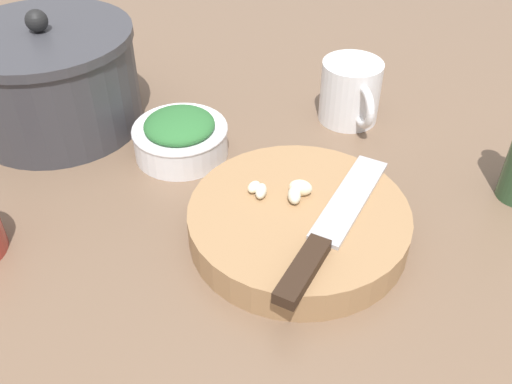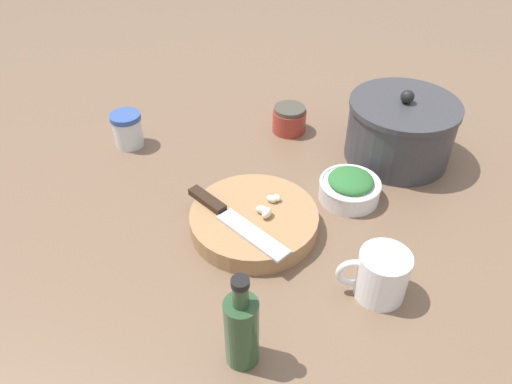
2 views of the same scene
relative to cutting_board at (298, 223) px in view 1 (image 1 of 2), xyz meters
The scene contains 7 objects.
ground_plane 0.08m from the cutting_board, 146.23° to the left, with size 5.00×5.00×0.00m, color brown.
cutting_board is the anchor object (origin of this frame).
chef_knife 0.05m from the cutting_board, 95.23° to the right, with size 0.24×0.11×0.01m.
garlic_cloves 0.04m from the cutting_board, 81.52° to the left, with size 0.06×0.06×0.02m.
herb_bowl 0.21m from the cutting_board, 90.22° to the left, with size 0.12×0.12×0.06m.
coffee_mug 0.25m from the cutting_board, 27.86° to the left, with size 0.08×0.11×0.09m.
stock_pot 0.39m from the cutting_board, 101.79° to the left, with size 0.23×0.23×0.16m.
Camera 1 is at (-0.27, -0.34, 0.43)m, focal length 40.00 mm.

